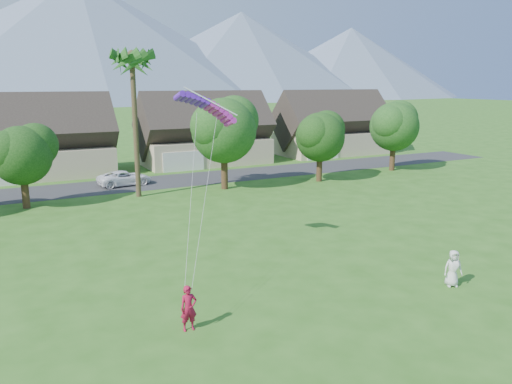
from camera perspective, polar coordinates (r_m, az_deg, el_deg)
ground at (r=21.21m, az=12.99°, el=-15.35°), size 500.00×500.00×0.00m
street at (r=50.64m, az=-12.59°, el=0.98°), size 90.00×7.00×0.01m
kite_flyer at (r=20.64m, az=-7.71°, el=-13.03°), size 0.70×0.48×1.88m
watcher at (r=26.39m, az=21.59°, el=-8.11°), size 1.05×0.91×1.82m
parked_car at (r=50.06m, az=-14.80°, el=1.56°), size 5.35×2.91×1.42m
mountain_ridge at (r=275.73m, az=-23.44°, el=15.42°), size 540.00×240.00×70.00m
houses_row at (r=58.89m, az=-14.57°, el=5.83°), size 72.75×8.19×8.86m
tree_row at (r=43.79m, az=-12.26°, el=5.72°), size 62.27×6.67×8.45m
fan_palm at (r=43.92m, az=-14.01°, el=14.69°), size 3.00×3.00×13.80m
parafoil_kite at (r=27.28m, az=-5.60°, el=9.90°), size 3.48×1.18×0.50m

